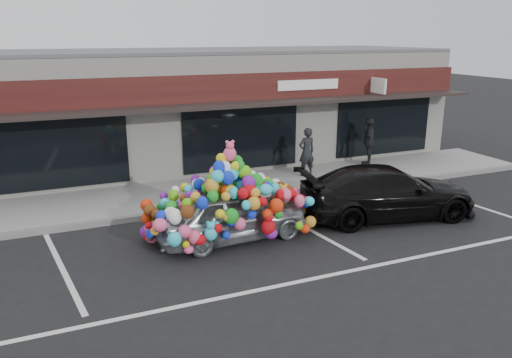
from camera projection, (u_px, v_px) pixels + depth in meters
name	position (u px, v px, depth m)	size (l,w,h in m)	color
ground	(207.00, 249.00, 11.79)	(90.00, 90.00, 0.00)	black
shop_building	(138.00, 109.00, 18.65)	(24.00, 7.20, 4.31)	white
sidewalk	(168.00, 197.00, 15.31)	(26.00, 3.00, 0.15)	gray
kerb	(180.00, 212.00, 13.98)	(26.00, 0.18, 0.16)	slate
parking_stripe_left	(62.00, 269.00, 10.78)	(0.12, 4.40, 0.01)	silver
parking_stripe_mid	(307.00, 228.00, 13.00)	(0.12, 4.40, 0.01)	silver
parking_stripe_right	(466.00, 202.00, 15.00)	(0.12, 4.40, 0.01)	silver
lane_line	(330.00, 275.00, 10.49)	(14.00, 0.12, 0.01)	silver
toy_car	(231.00, 208.00, 12.15)	(2.79, 4.18, 2.37)	#909399
black_sedan	(387.00, 192.00, 13.66)	(4.90, 1.99, 1.42)	black
pedestrian_a	(307.00, 152.00, 17.07)	(0.61, 0.40, 1.68)	black
pedestrian_c	(369.00, 142.00, 18.44)	(0.44, 1.05, 1.79)	black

